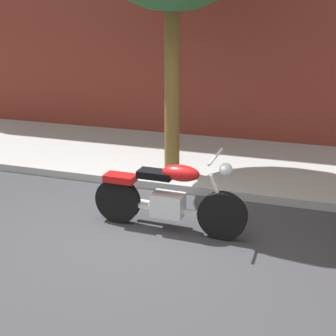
# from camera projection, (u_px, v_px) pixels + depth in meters

# --- Properties ---
(ground_plane) EXTENTS (60.00, 60.00, 0.00)m
(ground_plane) POSITION_uv_depth(u_px,v_px,m) (128.00, 232.00, 6.13)
(ground_plane) COLOR #38383D
(sidewalk) EXTENTS (18.04, 3.25, 0.14)m
(sidewalk) POSITION_uv_depth(u_px,v_px,m) (189.00, 159.00, 8.97)
(sidewalk) COLOR #A0A0A0
(sidewalk) RESTS_ON ground
(motorcycle) EXTENTS (2.20, 0.70, 1.16)m
(motorcycle) POSITION_uv_depth(u_px,v_px,m) (168.00, 198.00, 6.04)
(motorcycle) COLOR black
(motorcycle) RESTS_ON ground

